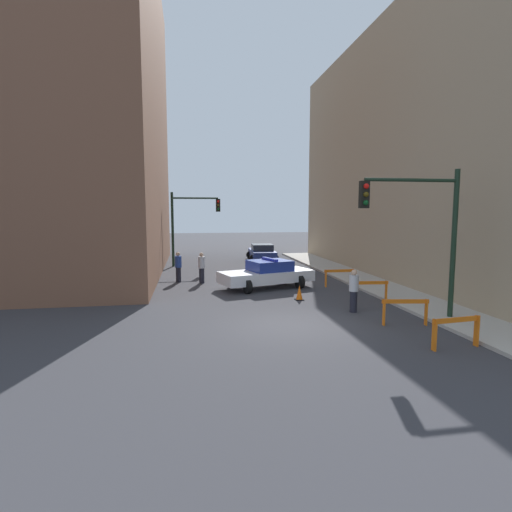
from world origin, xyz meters
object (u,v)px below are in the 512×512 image
traffic_cone (299,293)px  traffic_light_far (188,218)px  parked_car_near (262,252)px  pedestrian_sidewalk (354,290)px  barrier_front (456,327)px  traffic_light_near (424,221)px  pedestrian_crossing (202,267)px  police_car (267,274)px  barrier_corner (339,275)px  barrier_back (370,288)px  pedestrian_corner (178,267)px  barrier_mid (405,308)px

traffic_cone → traffic_light_far: bearing=111.7°
parked_car_near → traffic_cone: (-0.95, -14.22, -0.36)m
pedestrian_sidewalk → barrier_front: bearing=83.8°
traffic_light_near → pedestrian_crossing: 11.87m
police_car → barrier_front: size_ratio=3.15×
barrier_corner → pedestrian_crossing: bearing=162.2°
barrier_front → barrier_back: bearing=87.9°
pedestrian_crossing → barrier_corner: bearing=-157.6°
traffic_cone → pedestrian_sidewalk: bearing=-58.3°
traffic_light_far → pedestrian_sidewalk: traffic_light_far is taller
pedestrian_corner → barrier_back: size_ratio=1.04×
barrier_mid → barrier_back: same height
police_car → pedestrian_crossing: 3.77m
traffic_light_far → traffic_cone: size_ratio=7.93×
parked_car_near → traffic_cone: size_ratio=6.71×
barrier_front → barrier_corner: (0.22, 9.44, 0.00)m
police_car → pedestrian_sidewalk: pedestrian_sidewalk is taller
barrier_front → police_car: bearing=109.8°
police_car → barrier_mid: bearing=-172.7°
police_car → traffic_light_far: bearing=6.5°
parked_car_near → barrier_front: size_ratio=2.76×
traffic_light_near → pedestrian_corner: size_ratio=3.13×
pedestrian_sidewalk → barrier_front: size_ratio=1.04×
police_car → pedestrian_sidewalk: bearing=-173.6°
pedestrian_crossing → traffic_cone: pedestrian_crossing is taller
traffic_light_near → barrier_front: 4.06m
barrier_corner → police_car: bearing=175.3°
pedestrian_sidewalk → traffic_light_far: bearing=-87.8°
traffic_light_near → pedestrian_sidewalk: size_ratio=3.13×
traffic_light_far → pedestrian_sidewalk: 15.82m
barrier_front → traffic_cone: barrier_front is taller
pedestrian_crossing → barrier_back: 9.04m
pedestrian_crossing → traffic_cone: 6.41m
pedestrian_sidewalk → barrier_back: (1.40, 1.54, -0.24)m
police_car → barrier_front: 10.36m
pedestrian_corner → barrier_corner: pedestrian_corner is taller
police_car → barrier_corner: police_car is taller
traffic_light_near → traffic_light_far: (-8.03, 15.94, -0.13)m
pedestrian_sidewalk → barrier_mid: 2.24m
pedestrian_sidewalk → police_car: bearing=-87.8°
pedestrian_corner → pedestrian_sidewalk: size_ratio=1.00×
pedestrian_corner → traffic_cone: 7.63m
traffic_light_far → barrier_back: 15.14m
traffic_light_far → barrier_mid: bearing=-66.1°
traffic_light_far → barrier_front: 20.30m
traffic_light_far → barrier_corner: 12.31m
barrier_mid → traffic_cone: barrier_mid is taller
pedestrian_corner → traffic_light_far: bearing=65.6°
barrier_front → traffic_cone: (-2.66, 6.77, -0.30)m
barrier_corner → traffic_cone: (-2.88, -2.68, -0.30)m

